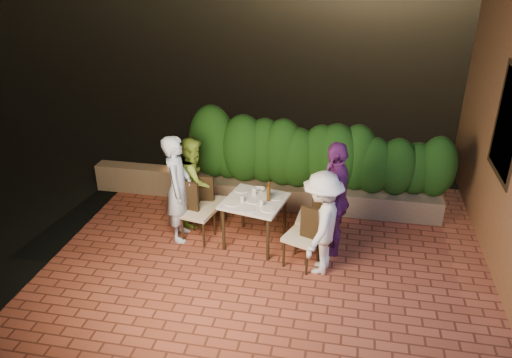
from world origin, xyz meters
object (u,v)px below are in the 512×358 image
(chair_left_front, at_px, (198,212))
(diner_green, at_px, (194,180))
(beer_bottle, at_px, (269,191))
(parapet_lamp, at_px, (174,166))
(chair_right_back, at_px, (313,217))
(bowl, at_px, (259,190))
(dining_table, at_px, (255,222))
(diner_blue, at_px, (178,189))
(diner_white, at_px, (322,223))
(diner_purple, at_px, (335,198))
(chair_left_back, at_px, (213,201))
(chair_right_front, at_px, (302,236))

(chair_left_front, xyz_separation_m, diner_green, (-0.22, 0.55, 0.26))
(beer_bottle, xyz_separation_m, parapet_lamp, (-1.97, 1.32, -0.34))
(chair_right_back, bearing_deg, beer_bottle, 11.32)
(bowl, height_order, diner_green, diner_green)
(chair_left_front, bearing_deg, chair_right_back, 16.20)
(dining_table, xyz_separation_m, diner_blue, (-1.18, -0.06, 0.48))
(chair_left_front, bearing_deg, bowl, 32.74)
(dining_table, relative_size, chair_right_back, 0.89)
(bowl, distance_m, diner_white, 1.31)
(diner_white, height_order, diner_purple, diner_purple)
(bowl, height_order, parapet_lamp, bowl)
(dining_table, height_order, diner_green, diner_green)
(chair_left_front, height_order, chair_left_back, chair_left_front)
(dining_table, height_order, chair_left_front, chair_left_front)
(chair_right_front, bearing_deg, parapet_lamp, -14.61)
(beer_bottle, distance_m, chair_right_back, 0.79)
(bowl, bearing_deg, diner_green, 170.09)
(dining_table, distance_m, chair_left_back, 0.88)
(chair_right_back, xyz_separation_m, diner_white, (0.17, -0.62, 0.27))
(diner_blue, height_order, parapet_lamp, diner_blue)
(beer_bottle, bearing_deg, dining_table, -174.09)
(dining_table, relative_size, diner_white, 0.57)
(chair_left_front, relative_size, diner_green, 0.65)
(chair_left_back, xyz_separation_m, parapet_lamp, (-0.99, 0.93, 0.14))
(chair_left_back, bearing_deg, chair_right_back, -13.17)
(chair_right_back, distance_m, parapet_lamp, 2.92)
(chair_left_back, height_order, diner_white, diner_white)
(beer_bottle, distance_m, diner_white, 1.00)
(diner_purple, bearing_deg, chair_left_back, -107.77)
(dining_table, bearing_deg, diner_white, -26.34)
(beer_bottle, distance_m, chair_left_front, 1.17)
(chair_left_front, bearing_deg, parapet_lamp, 133.37)
(dining_table, bearing_deg, chair_right_back, 6.60)
(bowl, distance_m, chair_right_front, 1.10)
(chair_right_back, relative_size, diner_green, 0.66)
(chair_left_back, bearing_deg, diner_green, 163.53)
(chair_right_back, bearing_deg, chair_left_back, -6.17)
(bowl, xyz_separation_m, chair_left_back, (-0.78, 0.11, -0.34))
(diner_blue, relative_size, diner_green, 1.15)
(chair_right_back, bearing_deg, dining_table, 11.11)
(dining_table, distance_m, chair_right_front, 0.89)
(chair_left_front, relative_size, diner_blue, 0.57)
(chair_left_front, relative_size, parapet_lamp, 6.92)
(chair_right_back, bearing_deg, diner_green, -6.72)
(diner_blue, bearing_deg, chair_left_back, -50.46)
(beer_bottle, height_order, diner_blue, diner_blue)
(beer_bottle, distance_m, diner_blue, 1.39)
(bowl, bearing_deg, diner_blue, -163.43)
(beer_bottle, height_order, chair_left_back, beer_bottle)
(chair_left_front, distance_m, chair_right_back, 1.76)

